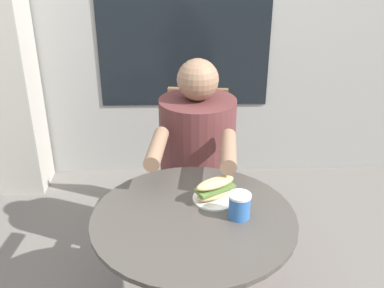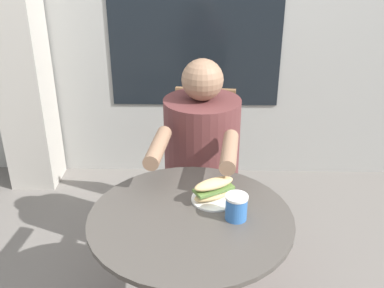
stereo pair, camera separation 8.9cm
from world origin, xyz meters
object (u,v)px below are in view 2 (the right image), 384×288
Objects in this scene: cafe_table at (191,254)px; seated_diner at (201,184)px; sandwich_on_plate at (214,191)px; drink_cup at (236,207)px; diner_chair at (203,149)px.

cafe_table is 0.60m from seated_diner.
sandwich_on_plate reaches higher than cafe_table.
cafe_table is 7.86× the size of drink_cup.
sandwich_on_plate is 0.15m from drink_cup.
drink_cup is at bearing -3.22° from cafe_table.
drink_cup is at bearing 103.25° from diner_chair.
seated_diner is (0.04, 0.60, -0.03)m from cafe_table.
diner_chair reaches higher than cafe_table.
diner_chair is 0.35m from seated_diner.
cafe_table is at bearing 92.52° from seated_diner.
drink_cup is (0.17, -0.01, 0.23)m from cafe_table.
sandwich_on_plate is at bearing 98.72° from diner_chair.
drink_cup is at bearing 108.62° from seated_diner.
cafe_table is 0.29m from drink_cup.
sandwich_on_plate is at bearing 123.13° from drink_cup.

